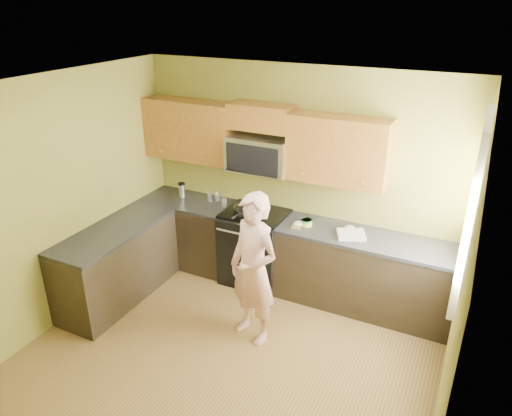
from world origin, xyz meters
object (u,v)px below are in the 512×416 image
Objects in this scene: microwave at (259,171)px; woman at (254,269)px; stove at (255,247)px; frying_pan at (245,212)px; butter_tub at (307,226)px; travel_mug at (182,197)px.

woman is at bearing -66.92° from microwave.
woman reaches higher than stove.
frying_pan reaches higher than stove.
stove is at bearing -90.00° from microwave.
woman is at bearing -100.84° from butter_tub.
stove is 1.21m from travel_mug.
microwave is 0.87m from butter_tub.
butter_tub reaches higher than stove.
woman is 12.44× the size of butter_tub.
stove is 1.25× the size of microwave.
microwave is 1.38m from woman.
stove is at bearing 135.69° from woman.
travel_mug is (-1.12, -0.04, -0.53)m from microwave.
butter_tub is at bearing -2.72° from travel_mug.
frying_pan is at bearing -155.77° from stove.
woman is 8.43× the size of travel_mug.
microwave reaches higher than stove.
frying_pan is 1.03m from travel_mug.
microwave reaches higher than frying_pan.
travel_mug is (-1.80, 0.09, 0.00)m from butter_tub.
stove is at bearing 28.82° from frying_pan.
stove is at bearing -4.20° from travel_mug.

